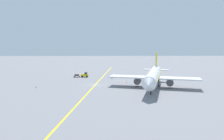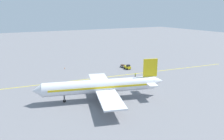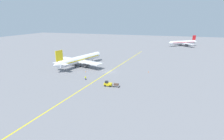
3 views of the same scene
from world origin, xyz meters
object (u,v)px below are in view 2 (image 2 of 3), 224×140
(airplane_at_gate, at_px, (102,86))
(ground_crew_worker, at_px, (135,75))
(traffic_cone_near_nose, at_px, (118,85))
(baggage_tug_white, at_px, (128,67))
(baggage_cart_trailing, at_px, (123,66))
(traffic_cone_mid_apron, at_px, (65,68))

(airplane_at_gate, bearing_deg, ground_crew_worker, -56.65)
(airplane_at_gate, relative_size, traffic_cone_near_nose, 63.58)
(baggage_tug_white, bearing_deg, baggage_cart_trailing, 4.51)
(airplane_at_gate, bearing_deg, traffic_cone_near_nose, -50.15)
(baggage_cart_trailing, bearing_deg, traffic_cone_mid_apron, 67.29)
(airplane_at_gate, distance_m, traffic_cone_mid_apron, 36.80)
(baggage_cart_trailing, bearing_deg, ground_crew_worker, 166.61)
(airplane_at_gate, bearing_deg, baggage_cart_trailing, -39.87)
(baggage_tug_white, relative_size, traffic_cone_mid_apron, 5.65)
(traffic_cone_near_nose, distance_m, traffic_cone_mid_apron, 30.32)
(baggage_tug_white, height_order, baggage_cart_trailing, baggage_tug_white)
(baggage_cart_trailing, bearing_deg, airplane_at_gate, 140.13)
(baggage_tug_white, height_order, traffic_cone_mid_apron, baggage_tug_white)
(traffic_cone_near_nose, bearing_deg, baggage_cart_trailing, -34.68)
(airplane_at_gate, xyz_separation_m, traffic_cone_near_nose, (7.70, -9.22, -3.43))
(baggage_cart_trailing, xyz_separation_m, traffic_cone_near_nose, (-19.52, 13.51, -0.49))
(baggage_cart_trailing, height_order, traffic_cone_mid_apron, baggage_cart_trailing)
(baggage_tug_white, distance_m, baggage_cart_trailing, 3.30)
(baggage_cart_trailing, height_order, traffic_cone_near_nose, baggage_cart_trailing)
(baggage_cart_trailing, xyz_separation_m, traffic_cone_mid_apron, (9.43, 22.53, -0.49))
(baggage_tug_white, bearing_deg, airplane_at_gate, 136.14)
(airplane_at_gate, relative_size, traffic_cone_mid_apron, 63.58)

